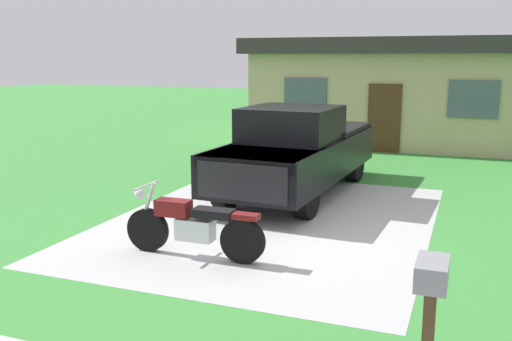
{
  "coord_description": "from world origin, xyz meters",
  "views": [
    {
      "loc": [
        3.27,
        -9.34,
        2.91
      ],
      "look_at": [
        -0.31,
        0.02,
        0.9
      ],
      "focal_mm": 39.88,
      "sensor_mm": 36.0,
      "label": 1
    }
  ],
  "objects_px": {
    "motorcycle": "(193,226)",
    "pickup_truck": "(298,149)",
    "neighbor_house": "(396,90)",
    "mailbox": "(431,292)"
  },
  "relations": [
    {
      "from": "pickup_truck",
      "to": "neighbor_house",
      "type": "height_order",
      "value": "neighbor_house"
    },
    {
      "from": "mailbox",
      "to": "neighbor_house",
      "type": "xyz_separation_m",
      "value": [
        -2.31,
        15.49,
        0.81
      ]
    },
    {
      "from": "pickup_truck",
      "to": "mailbox",
      "type": "distance_m",
      "value": 7.65
    },
    {
      "from": "motorcycle",
      "to": "pickup_truck",
      "type": "height_order",
      "value": "pickup_truck"
    },
    {
      "from": "motorcycle",
      "to": "pickup_truck",
      "type": "bearing_deg",
      "value": 86.51
    },
    {
      "from": "motorcycle",
      "to": "neighbor_house",
      "type": "xyz_separation_m",
      "value": [
        1.2,
        13.02,
        1.32
      ]
    },
    {
      "from": "pickup_truck",
      "to": "mailbox",
      "type": "relative_size",
      "value": 4.54
    },
    {
      "from": "pickup_truck",
      "to": "neighbor_house",
      "type": "bearing_deg",
      "value": 83.82
    },
    {
      "from": "pickup_truck",
      "to": "mailbox",
      "type": "xyz_separation_m",
      "value": [
        3.24,
        -6.93,
        0.03
      ]
    },
    {
      "from": "pickup_truck",
      "to": "neighbor_house",
      "type": "xyz_separation_m",
      "value": [
        0.93,
        8.56,
        0.84
      ]
    }
  ]
}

